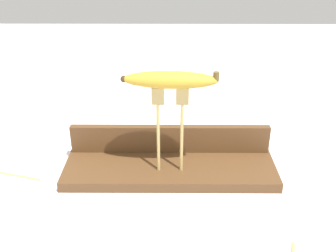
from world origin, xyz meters
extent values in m
plane|color=silver|center=(0.00, 0.00, 0.00)|extent=(3.00, 3.00, 0.00)
cube|color=brown|center=(0.00, 0.00, 0.01)|extent=(0.48, 0.15, 0.02)
cube|color=brown|center=(0.00, 0.06, 0.06)|extent=(0.47, 0.02, 0.07)
cylinder|color=tan|center=(-0.02, -0.02, 0.10)|extent=(0.01, 0.01, 0.16)
cube|color=tan|center=(-0.02, -0.02, 0.20)|extent=(0.03, 0.00, 0.04)
cylinder|color=tan|center=(0.02, -0.02, 0.10)|extent=(0.01, 0.01, 0.16)
cube|color=tan|center=(0.02, -0.02, 0.20)|extent=(0.03, 0.00, 0.04)
ellipsoid|color=gold|center=(0.00, -0.02, 0.24)|extent=(0.20, 0.05, 0.04)
cylinder|color=brown|center=(0.09, -0.02, 0.24)|extent=(0.01, 0.01, 0.02)
sphere|color=#3F2D19|center=(-0.09, -0.01, 0.24)|extent=(0.01, 0.01, 0.01)
cylinder|color=tan|center=(-0.35, -0.01, 0.00)|extent=(0.12, 0.04, 0.01)
camera|label=1|loc=(0.00, -0.78, 0.52)|focal=43.49mm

